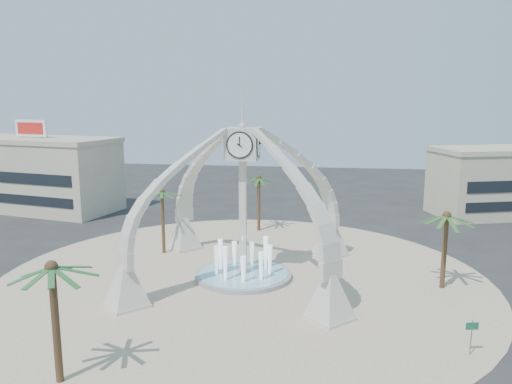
# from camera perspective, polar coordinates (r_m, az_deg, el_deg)

# --- Properties ---
(ground) EXTENTS (140.00, 140.00, 0.00)m
(ground) POSITION_cam_1_polar(r_m,az_deg,el_deg) (41.78, -1.47, -9.75)
(ground) COLOR #282828
(ground) RESTS_ON ground
(plaza) EXTENTS (40.00, 40.00, 0.06)m
(plaza) POSITION_cam_1_polar(r_m,az_deg,el_deg) (41.77, -1.47, -9.71)
(plaza) COLOR #C3B391
(plaza) RESTS_ON ground
(clock_tower) EXTENTS (17.94, 17.94, 16.30)m
(clock_tower) POSITION_cam_1_polar(r_m,az_deg,el_deg) (40.00, -1.51, -0.99)
(clock_tower) COLOR beige
(clock_tower) RESTS_ON ground
(fountain) EXTENTS (8.00, 8.00, 3.62)m
(fountain) POSITION_cam_1_polar(r_m,az_deg,el_deg) (41.68, -1.47, -9.37)
(fountain) COLOR #99989B
(fountain) RESTS_ON ground
(building_nw) EXTENTS (23.75, 13.73, 11.90)m
(building_nw) POSITION_cam_1_polar(r_m,az_deg,el_deg) (72.62, -23.94, 1.97)
(building_nw) COLOR #C1B497
(building_nw) RESTS_ON ground
(palm_east) EXTENTS (4.32, 4.32, 6.59)m
(palm_east) POSITION_cam_1_polar(r_m,az_deg,el_deg) (40.51, 20.97, -2.63)
(palm_east) COLOR brown
(palm_east) RESTS_ON ground
(palm_west) EXTENTS (3.97, 3.97, 6.65)m
(palm_west) POSITION_cam_1_polar(r_m,az_deg,el_deg) (47.43, -10.70, -0.08)
(palm_west) COLOR brown
(palm_west) RESTS_ON ground
(palm_north) EXTENTS (4.97, 4.97, 6.75)m
(palm_north) POSITION_cam_1_polar(r_m,az_deg,el_deg) (54.86, 0.32, 1.56)
(palm_north) COLOR brown
(palm_north) RESTS_ON ground
(palm_south) EXTENTS (5.17, 5.17, 7.05)m
(palm_south) POSITION_cam_1_polar(r_m,az_deg,el_deg) (27.07, -22.34, -8.13)
(palm_south) COLOR brown
(palm_south) RESTS_ON ground
(street_sign) EXTENTS (0.79, 0.17, 2.16)m
(street_sign) POSITION_cam_1_polar(r_m,az_deg,el_deg) (31.85, 23.43, -14.31)
(street_sign) COLOR slate
(street_sign) RESTS_ON ground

